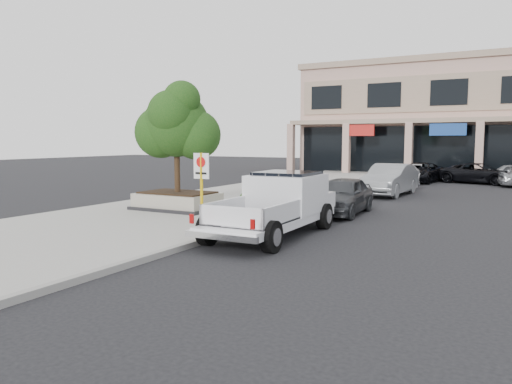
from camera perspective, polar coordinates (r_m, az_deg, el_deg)
ground at (r=14.22m, az=2.17°, el=-5.54°), size 120.00×120.00×0.00m
sidewalk at (r=22.05m, az=-3.64°, el=-1.23°), size 8.00×52.00×0.15m
curb at (r=20.23m, az=5.86°, el=-1.90°), size 0.20×52.00×0.15m
planter at (r=19.67m, az=-8.94°, el=-0.99°), size 3.20×2.20×0.68m
planter_tree at (r=19.57m, az=-8.49°, el=7.60°), size 2.90×2.55×4.00m
no_parking_sign at (r=15.26m, az=-6.25°, el=1.41°), size 0.55×0.09×2.30m
hedge at (r=18.07m, az=-0.34°, el=-1.08°), size 1.10×0.99×0.93m
pickup_truck at (r=14.66m, az=1.83°, el=-1.49°), size 2.28×5.96×1.87m
curb_car_a at (r=19.40m, az=9.78°, el=-0.38°), size 1.86×4.27×1.43m
curb_car_b at (r=26.47m, az=15.03°, el=1.38°), size 2.02×4.98×1.61m
curb_car_c at (r=31.91m, az=16.19°, el=1.84°), size 2.02×4.63×1.33m
curb_car_d at (r=35.09m, az=18.22°, el=2.13°), size 2.81×5.01×1.32m
lot_car_d at (r=35.49m, az=24.15°, el=1.96°), size 5.22×3.42×1.33m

